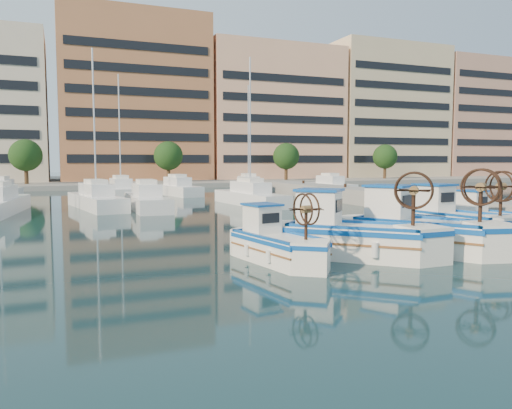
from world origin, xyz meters
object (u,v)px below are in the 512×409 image
object	(u,v)px
fishing_boat_b	(350,234)
fishing_boat_e	(489,218)
fishing_boat_d	(455,220)
fishing_boat_c	(418,229)
fishing_boat_a	(276,242)

from	to	relation	value
fishing_boat_b	fishing_boat_e	size ratio (longest dim) A/B	1.15
fishing_boat_d	fishing_boat_e	world-z (taller)	fishing_boat_d
fishing_boat_b	fishing_boat_d	size ratio (longest dim) A/B	0.95
fishing_boat_b	fishing_boat_c	xyz separation A→B (m)	(3.04, 0.07, 0.03)
fishing_boat_b	fishing_boat_d	distance (m)	6.86
fishing_boat_c	fishing_boat_e	world-z (taller)	fishing_boat_c
fishing_boat_c	fishing_boat_d	xyz separation A→B (m)	(3.54, 1.83, -0.04)
fishing_boat_e	fishing_boat_b	bearing A→B (deg)	-172.74
fishing_boat_a	fishing_boat_d	bearing A→B (deg)	0.30
fishing_boat_b	fishing_boat_c	bearing A→B (deg)	-44.90
fishing_boat_a	fishing_boat_c	world-z (taller)	fishing_boat_c
fishing_boat_a	fishing_boat_e	size ratio (longest dim) A/B	0.97
fishing_boat_b	fishing_boat_e	distance (m)	10.25
fishing_boat_d	fishing_boat_c	bearing A→B (deg)	-162.33
fishing_boat_d	fishing_boat_e	size ratio (longest dim) A/B	1.20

